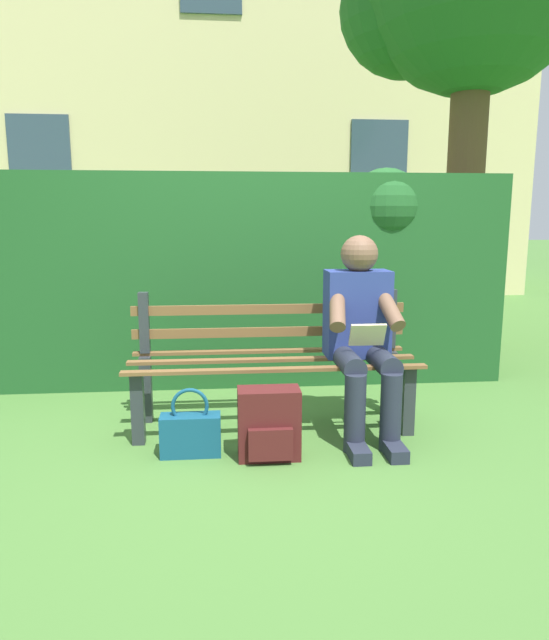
# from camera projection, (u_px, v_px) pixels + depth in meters

# --- Properties ---
(ground) EXTENTS (60.00, 60.00, 0.00)m
(ground) POSITION_uv_depth(u_px,v_px,m) (273.00, 427.00, 3.46)
(ground) COLOR #477533
(park_bench) EXTENTS (1.72, 0.52, 0.82)m
(park_bench) POSITION_uv_depth(u_px,v_px,m) (272.00, 360.00, 3.46)
(park_bench) COLOR #2D3338
(park_bench) RESTS_ON ground
(person_seated) EXTENTS (0.44, 0.73, 1.17)m
(person_seated) POSITION_uv_depth(u_px,v_px,m) (361.00, 331.00, 3.30)
(person_seated) COLOR navy
(person_seated) RESTS_ON ground
(hedge_backdrop) EXTENTS (4.47, 0.72, 1.65)m
(hedge_backdrop) POSITION_uv_depth(u_px,v_px,m) (215.00, 274.00, 4.42)
(hedge_backdrop) COLOR #1E5123
(hedge_backdrop) RESTS_ON ground
(building_facade) EXTENTS (10.30, 3.31, 7.77)m
(building_facade) POSITION_uv_depth(u_px,v_px,m) (213.00, 68.00, 9.94)
(building_facade) COLOR beige
(building_facade) RESTS_ON ground
(backpack) EXTENTS (0.33, 0.24, 0.38)m
(backpack) POSITION_uv_depth(u_px,v_px,m) (269.00, 424.00, 2.99)
(backpack) COLOR #4C1919
(backpack) RESTS_ON ground
(handbag) EXTENTS (0.32, 0.13, 0.38)m
(handbag) POSITION_uv_depth(u_px,v_px,m) (191.00, 433.00, 3.04)
(handbag) COLOR navy
(handbag) RESTS_ON ground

